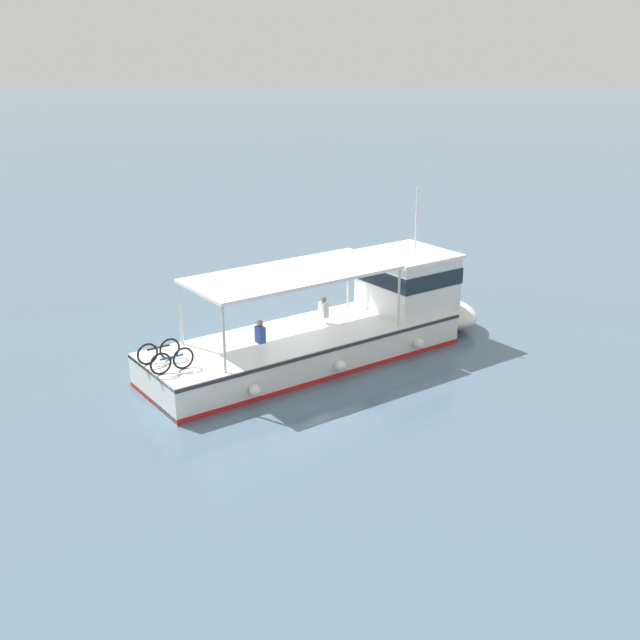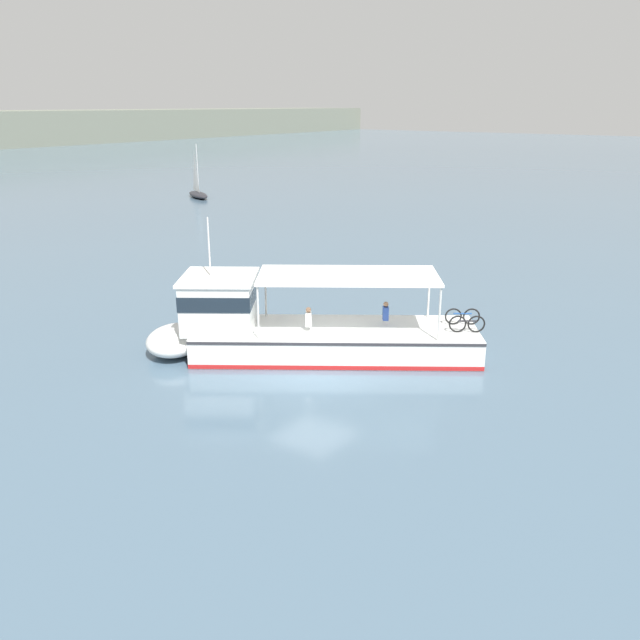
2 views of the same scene
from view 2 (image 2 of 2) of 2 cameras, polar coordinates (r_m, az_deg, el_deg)
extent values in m
plane|color=slate|center=(23.45, -0.57, -4.74)|extent=(400.00, 400.00, 0.00)
cube|color=white|center=(25.03, 1.37, -1.85)|extent=(8.77, 10.71, 1.10)
ellipsoid|color=white|center=(25.75, -12.56, -1.72)|extent=(3.67, 3.48, 1.01)
cube|color=red|center=(25.19, 1.37, -2.81)|extent=(8.80, 10.73, 0.16)
cube|color=#2D2D33|center=(24.87, 1.38, -0.84)|extent=(8.82, 10.74, 0.10)
cube|color=white|center=(24.92, -8.77, 1.47)|extent=(3.72, 3.68, 1.90)
cube|color=#19232D|center=(24.82, -8.81, 2.21)|extent=(3.79, 3.75, 0.56)
cube|color=white|center=(24.64, -8.89, 3.72)|extent=(3.94, 3.91, 0.12)
cube|color=white|center=(24.26, 2.49, 3.91)|extent=(6.23, 7.19, 0.10)
cylinder|color=silver|center=(23.39, -5.46, 0.61)|extent=(0.08, 0.08, 2.00)
cylinder|color=silver|center=(25.98, -4.80, 2.45)|extent=(0.08, 0.08, 2.00)
cylinder|color=silver|center=(23.55, 10.45, 0.50)|extent=(0.08, 0.08, 2.00)
cylinder|color=silver|center=(26.12, 9.54, 2.34)|extent=(0.08, 0.08, 2.00)
cylinder|color=silver|center=(24.43, -9.72, 6.35)|extent=(0.06, 0.06, 2.20)
sphere|color=white|center=(26.92, -5.89, -0.59)|extent=(0.36, 0.36, 0.36)
sphere|color=white|center=(26.72, 1.15, -0.64)|extent=(0.36, 0.36, 0.36)
sphere|color=white|center=(26.91, 7.76, -0.68)|extent=(0.36, 0.36, 0.36)
torus|color=black|center=(24.76, 11.98, -0.34)|extent=(0.42, 0.58, 0.66)
torus|color=black|center=(24.90, 13.56, -0.35)|extent=(0.42, 0.58, 0.66)
cylinder|color=#232328|center=(24.79, 12.80, -0.08)|extent=(0.45, 0.61, 0.06)
torus|color=black|center=(25.60, 11.63, 0.31)|extent=(0.42, 0.58, 0.66)
torus|color=black|center=(25.73, 13.16, 0.30)|extent=(0.42, 0.58, 0.66)
cylinder|color=#1E478C|center=(25.63, 12.41, 0.56)|extent=(0.45, 0.61, 0.06)
cube|color=#2D4CA5|center=(25.14, 5.78, 0.58)|extent=(0.39, 0.36, 0.52)
sphere|color=#9E7051|center=(25.03, 5.81, 1.39)|extent=(0.20, 0.20, 0.20)
cube|color=white|center=(24.34, -1.02, 0.07)|extent=(0.39, 0.36, 0.52)
sphere|color=#9E7051|center=(24.23, -1.02, 0.90)|extent=(0.20, 0.20, 0.20)
ellipsoid|color=#232328|center=(69.38, -10.64, 10.75)|extent=(3.54, 4.88, 0.60)
cylinder|color=silver|center=(68.80, -10.71, 12.95)|extent=(0.08, 0.08, 4.80)
pyramid|color=white|center=(69.63, -10.90, 12.75)|extent=(0.87, 1.52, 4.08)
camera|label=1|loc=(44.60, 19.46, 18.07)|focal=42.73mm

